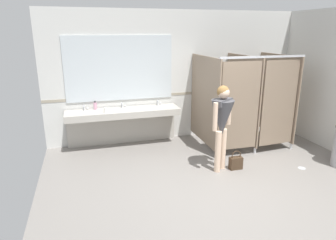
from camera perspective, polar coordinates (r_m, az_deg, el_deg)
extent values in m
cube|color=gray|center=(5.28, 11.22, -12.20)|extent=(6.16, 5.58, 0.10)
cube|color=silver|center=(7.06, 2.48, 8.39)|extent=(6.16, 0.12, 2.92)
cube|color=#9E937F|center=(7.08, 2.60, 5.03)|extent=(6.16, 0.01, 0.06)
cube|color=#B2ADA3|center=(6.54, -8.48, 1.39)|extent=(2.43, 0.58, 0.14)
cube|color=#B2ADA3|center=(6.89, -8.61, -1.47)|extent=(2.43, 0.08, 0.70)
cube|color=#ADADA8|center=(6.46, -15.57, 0.94)|extent=(0.42, 0.32, 0.11)
cylinder|color=silver|center=(6.65, -15.67, 2.32)|extent=(0.04, 0.04, 0.11)
cylinder|color=silver|center=(6.59, -15.70, 2.59)|extent=(0.03, 0.11, 0.03)
sphere|color=silver|center=(6.67, -15.06, 2.18)|extent=(0.04, 0.04, 0.04)
cube|color=#ADADA8|center=(6.50, -8.45, 1.50)|extent=(0.42, 0.32, 0.11)
cylinder|color=silver|center=(6.70, -8.75, 2.85)|extent=(0.04, 0.04, 0.11)
cylinder|color=silver|center=(6.63, -8.71, 3.12)|extent=(0.03, 0.11, 0.03)
sphere|color=silver|center=(6.72, -8.16, 2.71)|extent=(0.04, 0.04, 0.04)
cube|color=#ADADA8|center=(6.65, -1.53, 2.01)|extent=(0.42, 0.32, 0.11)
cylinder|color=silver|center=(6.84, -2.02, 3.32)|extent=(0.04, 0.04, 0.11)
cylinder|color=silver|center=(6.78, -1.91, 3.59)|extent=(0.03, 0.11, 0.03)
sphere|color=silver|center=(6.87, -1.47, 3.18)|extent=(0.04, 0.04, 0.04)
cube|color=silver|center=(6.65, -9.17, 9.65)|extent=(2.33, 0.02, 1.39)
cube|color=#84705B|center=(6.47, 6.93, 3.78)|extent=(0.03, 1.49, 1.85)
cylinder|color=silver|center=(6.18, 9.08, -6.56)|extent=(0.05, 0.05, 0.12)
cube|color=#84705B|center=(6.86, 13.83, 4.15)|extent=(0.03, 1.49, 1.85)
cylinder|color=silver|center=(6.58, 16.17, -5.54)|extent=(0.05, 0.05, 0.12)
cube|color=#84705B|center=(7.34, 19.91, 4.43)|extent=(0.03, 1.49, 1.85)
cylinder|color=silver|center=(7.08, 22.33, -4.58)|extent=(0.05, 0.05, 0.12)
cube|color=#84705B|center=(6.04, 13.46, 2.51)|extent=(0.81, 0.05, 1.75)
cube|color=#84705B|center=(6.52, 20.33, 2.95)|extent=(0.81, 0.09, 1.75)
cube|color=#B7BABF|center=(6.12, 17.78, 11.35)|extent=(1.84, 0.04, 0.04)
cylinder|color=beige|center=(5.62, 10.39, -5.42)|extent=(0.11, 0.11, 0.77)
cylinder|color=beige|center=(5.48, 9.45, -5.98)|extent=(0.11, 0.11, 0.77)
cone|color=#47474C|center=(5.36, 10.24, 0.24)|extent=(0.56, 0.56, 0.67)
cube|color=#47474C|center=(5.28, 10.41, 3.40)|extent=(0.43, 0.37, 0.10)
cylinder|color=beige|center=(5.53, 11.52, 1.64)|extent=(0.08, 0.08, 0.49)
cylinder|color=beige|center=(5.13, 8.97, 0.60)|extent=(0.08, 0.08, 0.49)
sphere|color=beige|center=(5.24, 10.51, 5.15)|extent=(0.21, 0.21, 0.21)
sphere|color=olive|center=(5.25, 10.42, 5.32)|extent=(0.21, 0.21, 0.21)
cube|color=#3F2D1E|center=(5.75, 12.74, -7.98)|extent=(0.24, 0.12, 0.23)
torus|color=#3F2D1E|center=(5.69, 12.84, -6.56)|extent=(0.18, 0.02, 0.18)
cylinder|color=#D899B2|center=(6.62, -13.66, 2.59)|extent=(0.07, 0.07, 0.15)
cylinder|color=black|center=(6.60, -13.71, 3.37)|extent=(0.03, 0.03, 0.04)
cylinder|color=white|center=(6.34, -11.77, 1.86)|extent=(0.07, 0.07, 0.10)
cylinder|color=#B7BABF|center=(6.21, 24.06, -8.33)|extent=(0.14, 0.14, 0.01)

